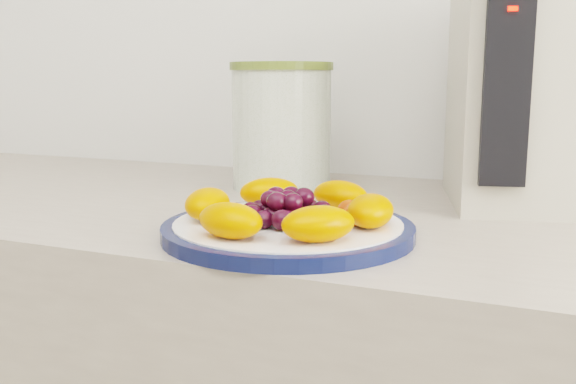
% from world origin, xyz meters
% --- Properties ---
extents(plate_rim, '(0.27, 0.27, 0.01)m').
position_xyz_m(plate_rim, '(-0.09, 1.03, 0.91)').
color(plate_rim, '#0C153D').
rests_on(plate_rim, counter).
extents(plate_face, '(0.25, 0.25, 0.02)m').
position_xyz_m(plate_face, '(-0.09, 1.03, 0.91)').
color(plate_face, white).
rests_on(plate_face, counter).
extents(canister, '(0.16, 0.16, 0.18)m').
position_xyz_m(canister, '(-0.22, 1.32, 0.99)').
color(canister, '#3E5D19').
rests_on(canister, counter).
extents(canister_lid, '(0.16, 0.16, 0.01)m').
position_xyz_m(canister_lid, '(-0.22, 1.32, 1.09)').
color(canister_lid, '#5F6D2C').
rests_on(canister_lid, canister).
extents(appliance_body, '(0.23, 0.28, 0.31)m').
position_xyz_m(appliance_body, '(0.12, 1.34, 1.06)').
color(appliance_body, '#ACA593').
rests_on(appliance_body, counter).
extents(appliance_panel, '(0.06, 0.03, 0.23)m').
position_xyz_m(appliance_panel, '(0.11, 1.20, 1.06)').
color(appliance_panel, black).
rests_on(appliance_panel, appliance_body).
extents(appliance_led, '(0.01, 0.01, 0.01)m').
position_xyz_m(appliance_led, '(0.12, 1.19, 1.15)').
color(appliance_led, '#FF0C05').
rests_on(appliance_led, appliance_panel).
extents(fruit_plate, '(0.24, 0.24, 0.04)m').
position_xyz_m(fruit_plate, '(-0.09, 1.03, 0.93)').
color(fruit_plate, '#DE5A00').
rests_on(fruit_plate, plate_face).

